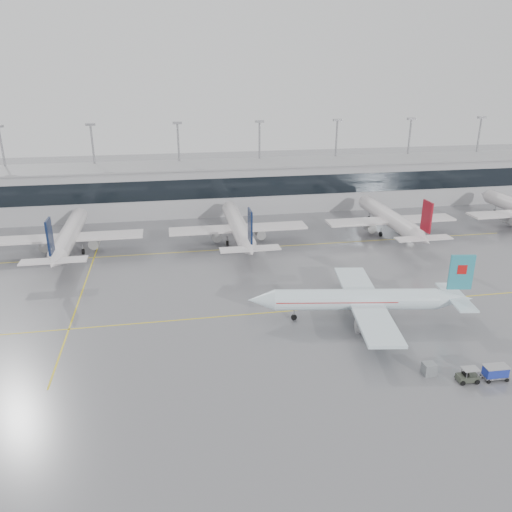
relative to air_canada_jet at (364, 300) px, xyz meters
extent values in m
plane|color=slate|center=(-13.46, 4.71, -3.26)|extent=(320.00, 320.00, 0.00)
cube|color=yellow|center=(-13.46, 4.71, -3.25)|extent=(120.00, 0.25, 0.01)
cube|color=yellow|center=(-13.46, 34.71, -3.25)|extent=(120.00, 0.25, 0.01)
cube|color=yellow|center=(-43.46, 19.71, -3.25)|extent=(0.25, 60.00, 0.01)
cube|color=#9C9CA0|center=(-13.46, 66.71, 2.74)|extent=(180.00, 15.00, 12.00)
cube|color=black|center=(-13.46, 59.16, 4.24)|extent=(180.00, 0.20, 5.00)
cube|color=gray|center=(-13.46, 66.71, 8.94)|extent=(182.00, 16.00, 0.40)
cylinder|color=gray|center=(-68.46, 72.71, 7.74)|extent=(0.50, 0.50, 22.00)
cylinder|color=gray|center=(-46.46, 72.71, 7.74)|extent=(0.50, 0.50, 22.00)
cube|color=gray|center=(-46.46, 72.71, 19.04)|extent=(2.40, 1.00, 0.60)
cylinder|color=gray|center=(-24.46, 72.71, 7.74)|extent=(0.50, 0.50, 22.00)
cube|color=gray|center=(-24.46, 72.71, 19.04)|extent=(2.40, 1.00, 0.60)
cylinder|color=gray|center=(-2.46, 72.71, 7.74)|extent=(0.50, 0.50, 22.00)
cube|color=gray|center=(-2.46, 72.71, 19.04)|extent=(2.40, 1.00, 0.60)
cylinder|color=gray|center=(19.54, 72.71, 7.74)|extent=(0.50, 0.50, 22.00)
cube|color=gray|center=(19.54, 72.71, 19.04)|extent=(2.40, 1.00, 0.60)
cylinder|color=gray|center=(41.54, 72.71, 7.74)|extent=(0.50, 0.50, 22.00)
cube|color=gray|center=(41.54, 72.71, 19.04)|extent=(2.40, 1.00, 0.60)
cylinder|color=gray|center=(63.54, 72.71, 7.74)|extent=(0.50, 0.50, 22.00)
cube|color=gray|center=(63.54, 72.71, 19.04)|extent=(2.40, 1.00, 0.60)
cylinder|color=silver|center=(-1.30, 0.21, 0.11)|extent=(24.45, 7.03, 3.18)
cone|color=silver|center=(-15.24, 2.48, 0.11)|extent=(4.46, 3.78, 3.18)
cone|color=silver|center=(13.44, -2.18, 0.11)|extent=(6.04, 4.04, 3.18)
cube|color=silver|center=(0.19, -0.03, -0.29)|extent=(9.15, 26.74, 0.45)
cube|color=silver|center=(13.64, -2.22, 0.41)|extent=(4.39, 10.43, 0.25)
cube|color=teal|center=(13.83, -2.25, 4.42)|extent=(3.61, 0.92, 5.43)
cylinder|color=#969698|center=(-1.08, -4.69, -1.79)|extent=(3.89, 2.65, 2.10)
cylinder|color=#969698|center=(0.46, 4.79, -1.79)|extent=(3.89, 2.65, 2.10)
cylinder|color=gray|center=(-10.31, 1.68, -2.14)|extent=(0.20, 0.20, 1.33)
cylinder|color=black|center=(-10.31, 1.68, -2.81)|extent=(0.94, 0.44, 0.90)
cylinder|color=gray|center=(0.76, -2.76, -2.04)|extent=(0.24, 0.24, 1.33)
cylinder|color=black|center=(0.76, -2.76, -2.71)|extent=(1.16, 0.62, 1.10)
cylinder|color=gray|center=(1.59, 2.38, -2.04)|extent=(0.24, 0.24, 1.33)
cylinder|color=black|center=(1.59, 2.38, -2.71)|extent=(1.16, 0.62, 1.10)
cube|color=#B70F0F|center=(13.83, -2.25, 4.90)|extent=(1.45, 0.67, 1.40)
cube|color=#B70F0F|center=(-4.26, 0.69, 0.31)|extent=(18.28, 6.06, 0.12)
cylinder|color=silver|center=(-48.46, 39.71, 0.54)|extent=(3.59, 27.36, 3.59)
cone|color=silver|center=(-48.46, 55.39, 0.54)|extent=(3.59, 4.00, 3.59)
cone|color=silver|center=(-48.46, 23.23, 0.54)|extent=(3.59, 5.60, 3.59)
cube|color=silver|center=(-48.46, 38.21, 0.14)|extent=(29.64, 5.00, 0.45)
cube|color=silver|center=(-48.46, 23.03, 0.84)|extent=(11.40, 2.80, 0.25)
cube|color=#0C1838|center=(-48.46, 22.83, 5.40)|extent=(0.35, 3.60, 6.12)
cylinder|color=#969698|center=(-53.26, 38.71, -1.36)|extent=(2.10, 3.60, 2.10)
cylinder|color=#969698|center=(-43.66, 38.71, -1.36)|extent=(2.10, 3.60, 2.10)
cylinder|color=gray|center=(-48.46, 50.39, -2.03)|extent=(0.20, 0.20, 1.56)
cylinder|color=black|center=(-48.46, 50.39, -2.81)|extent=(0.30, 0.90, 0.90)
cylinder|color=gray|center=(-51.06, 37.21, -1.93)|extent=(0.24, 0.24, 1.56)
cylinder|color=black|center=(-51.06, 37.21, -2.71)|extent=(0.45, 1.10, 1.10)
cylinder|color=gray|center=(-45.86, 37.21, -1.93)|extent=(0.24, 0.24, 1.56)
cylinder|color=black|center=(-45.86, 37.21, -2.71)|extent=(0.45, 1.10, 1.10)
cylinder|color=silver|center=(-13.46, 39.71, 0.54)|extent=(3.59, 27.36, 3.59)
cone|color=silver|center=(-13.46, 55.39, 0.54)|extent=(3.59, 4.00, 3.59)
cone|color=silver|center=(-13.46, 23.23, 0.54)|extent=(3.59, 5.60, 3.59)
cube|color=silver|center=(-13.46, 38.21, 0.14)|extent=(29.64, 5.00, 0.45)
cube|color=silver|center=(-13.46, 23.03, 0.84)|extent=(11.40, 2.80, 0.25)
cube|color=#0C1838|center=(-13.46, 22.83, 5.40)|extent=(0.35, 3.60, 6.12)
cylinder|color=#969698|center=(-18.26, 38.71, -1.36)|extent=(2.10, 3.60, 2.10)
cylinder|color=#969698|center=(-8.66, 38.71, -1.36)|extent=(2.10, 3.60, 2.10)
cylinder|color=gray|center=(-13.46, 50.39, -2.03)|extent=(0.20, 0.20, 1.56)
cylinder|color=black|center=(-13.46, 50.39, -2.81)|extent=(0.30, 0.90, 0.90)
cylinder|color=gray|center=(-16.06, 37.21, -1.93)|extent=(0.24, 0.24, 1.56)
cylinder|color=black|center=(-16.06, 37.21, -2.71)|extent=(0.45, 1.10, 1.10)
cylinder|color=gray|center=(-10.86, 37.21, -1.93)|extent=(0.24, 0.24, 1.56)
cylinder|color=black|center=(-10.86, 37.21, -2.71)|extent=(0.45, 1.10, 1.10)
cylinder|color=silver|center=(21.54, 39.71, 0.54)|extent=(3.59, 27.36, 3.59)
cone|color=silver|center=(21.54, 55.39, 0.54)|extent=(3.59, 4.00, 3.59)
cone|color=silver|center=(21.54, 23.23, 0.54)|extent=(3.59, 5.60, 3.59)
cube|color=silver|center=(21.54, 38.21, 0.14)|extent=(29.64, 5.00, 0.45)
cube|color=silver|center=(21.54, 23.03, 0.84)|extent=(11.40, 2.80, 0.25)
cube|color=maroon|center=(21.54, 22.83, 5.40)|extent=(0.35, 3.60, 6.12)
cylinder|color=#969698|center=(16.74, 38.71, -1.36)|extent=(2.10, 3.60, 2.10)
cylinder|color=#969698|center=(26.34, 38.71, -1.36)|extent=(2.10, 3.60, 2.10)
cylinder|color=gray|center=(21.54, 50.39, -2.03)|extent=(0.20, 0.20, 1.56)
cylinder|color=black|center=(21.54, 50.39, -2.81)|extent=(0.30, 0.90, 0.90)
cylinder|color=gray|center=(18.94, 37.21, -1.93)|extent=(0.24, 0.24, 1.56)
cylinder|color=black|center=(18.94, 37.21, -2.71)|extent=(0.45, 1.10, 1.10)
cylinder|color=gray|center=(24.14, 37.21, -1.93)|extent=(0.24, 0.24, 1.56)
cylinder|color=black|center=(24.14, 37.21, -2.71)|extent=(0.45, 1.10, 1.10)
cone|color=silver|center=(56.54, 55.39, 0.54)|extent=(3.59, 4.00, 3.59)
cylinder|color=#969698|center=(51.74, 38.71, -1.36)|extent=(2.10, 3.60, 2.10)
cylinder|color=gray|center=(56.54, 50.39, -2.03)|extent=(0.20, 0.20, 1.56)
cylinder|color=black|center=(56.54, 50.39, -2.81)|extent=(0.30, 0.90, 0.90)
cube|color=#34392F|center=(6.54, -17.48, -2.68)|extent=(2.55, 1.44, 0.73)
cube|color=gray|center=(6.75, -17.49, -1.46)|extent=(2.03, 1.42, 0.06)
cube|color=black|center=(6.23, -17.47, -2.21)|extent=(0.55, 0.85, 0.42)
cylinder|color=gray|center=(8.42, -17.54, -2.74)|extent=(1.26, 0.13, 0.08)
cylinder|color=gray|center=(6.00, -18.04, -1.95)|extent=(0.08, 0.08, 0.94)
cylinder|color=gray|center=(6.04, -16.89, -1.95)|extent=(0.08, 0.08, 0.94)
cylinder|color=gray|center=(7.46, -18.09, -1.95)|extent=(0.08, 0.08, 0.94)
cylinder|color=gray|center=(7.50, -16.94, -1.95)|extent=(0.08, 0.08, 0.94)
cylinder|color=black|center=(5.58, -18.13, -2.94)|extent=(0.63, 0.23, 0.63)
cylinder|color=black|center=(5.62, -16.77, -2.94)|extent=(0.63, 0.23, 0.63)
cylinder|color=black|center=(7.45, -18.19, -2.94)|extent=(0.63, 0.23, 0.63)
cylinder|color=black|center=(7.50, -16.83, -2.94)|extent=(0.63, 0.23, 0.63)
cube|color=gray|center=(10.14, -17.60, -2.81)|extent=(3.04, 1.60, 0.18)
cube|color=#1B2C9C|center=(10.14, -17.60, -2.11)|extent=(2.84, 1.49, 1.20)
cube|color=gray|center=(10.14, -17.60, -1.46)|extent=(3.05, 1.70, 0.10)
cylinder|color=black|center=(8.91, -18.31, -3.01)|extent=(0.50, 0.20, 0.50)
cylinder|color=black|center=(8.97, -16.81, -3.01)|extent=(0.50, 0.20, 0.50)
cylinder|color=black|center=(11.31, -18.39, -3.01)|extent=(0.50, 0.20, 0.50)
cylinder|color=black|center=(11.36, -16.90, -3.01)|extent=(0.50, 0.20, 0.50)
cube|color=gray|center=(2.71, -15.20, -2.49)|extent=(1.55, 1.44, 1.53)
camera|label=1|loc=(-27.84, -63.57, 32.53)|focal=35.00mm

